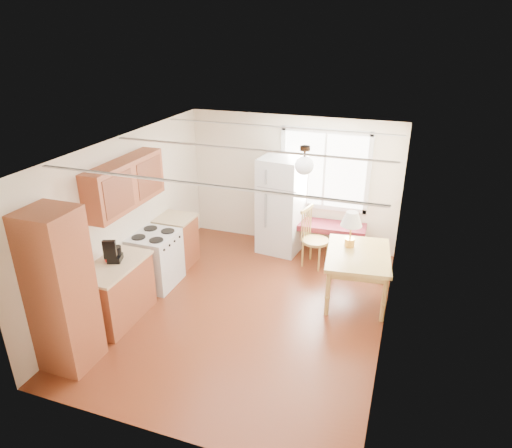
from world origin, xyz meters
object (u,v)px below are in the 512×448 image
at_px(bench, 329,227).
at_px(dining_table, 358,259).
at_px(refrigerator, 281,205).
at_px(chair, 311,233).

height_order(bench, dining_table, dining_table).
xyz_separation_m(bench, dining_table, (0.70, -1.34, 0.13)).
height_order(refrigerator, bench, refrigerator).
bearing_deg(refrigerator, bench, 11.04).
bearing_deg(dining_table, bench, 110.57).
bearing_deg(dining_table, chair, 130.55).
xyz_separation_m(refrigerator, bench, (0.90, 0.07, -0.36)).
relative_size(refrigerator, dining_table, 1.33).
height_order(bench, chair, chair).
relative_size(refrigerator, bench, 1.34).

